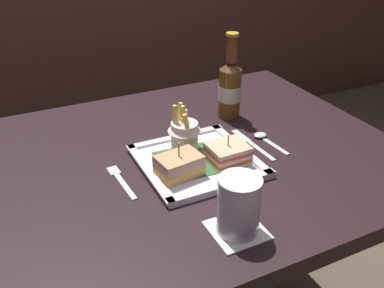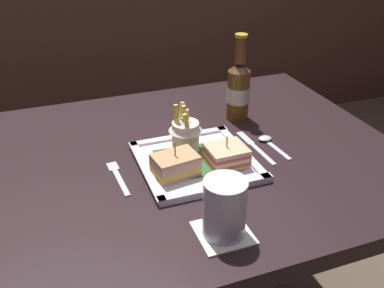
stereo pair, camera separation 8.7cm
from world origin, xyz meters
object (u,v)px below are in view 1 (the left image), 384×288
at_px(sandwich_half_left, 179,166).
at_px(water_glass, 238,209).
at_px(fries_cup, 184,131).
at_px(knife, 251,143).
at_px(sandwich_half_right, 228,154).
at_px(spoon, 264,138).
at_px(fork, 121,180).
at_px(beer_bottle, 230,87).
at_px(dining_table, 188,188).
at_px(square_plate, 196,162).

xyz_separation_m(sandwich_half_left, water_glass, (0.02, -0.21, 0.02)).
bearing_deg(fries_cup, knife, -10.00).
xyz_separation_m(sandwich_half_right, spoon, (0.15, 0.07, -0.03)).
bearing_deg(knife, fork, -177.44).
relative_size(sandwich_half_right, beer_bottle, 0.37).
height_order(sandwich_half_right, beer_bottle, beer_bottle).
xyz_separation_m(sandwich_half_left, knife, (0.23, 0.07, -0.03)).
bearing_deg(beer_bottle, sandwich_half_left, -138.63).
relative_size(water_glass, knife, 0.64).
relative_size(sandwich_half_left, fork, 0.73).
distance_m(dining_table, sandwich_half_left, 0.18).
distance_m(sandwich_half_left, spoon, 0.28).
bearing_deg(fries_cup, water_glass, -95.96).
height_order(sandwich_half_left, knife, sandwich_half_left).
bearing_deg(spoon, sandwich_half_left, -166.00).
xyz_separation_m(sandwich_half_right, fork, (-0.25, 0.05, -0.03)).
bearing_deg(water_glass, beer_bottle, 61.62).
bearing_deg(water_glass, spoon, 47.96).
xyz_separation_m(fries_cup, spoon, (0.22, -0.03, -0.06)).
bearing_deg(dining_table, knife, -9.55).
distance_m(sandwich_half_right, water_glass, 0.23).
bearing_deg(fork, beer_bottle, 25.30).
height_order(sandwich_half_left, fork, sandwich_half_left).
height_order(square_plate, spoon, square_plate).
bearing_deg(square_plate, knife, 9.05).
xyz_separation_m(beer_bottle, spoon, (0.01, -0.16, -0.08)).
bearing_deg(dining_table, beer_bottle, 34.96).
bearing_deg(water_glass, square_plate, 81.45).
relative_size(sandwich_half_left, fries_cup, 0.88).
bearing_deg(fork, square_plate, -3.50).
xyz_separation_m(sandwich_half_right, knife, (0.11, 0.07, -0.03)).
height_order(sandwich_half_left, spoon, sandwich_half_left).
height_order(dining_table, sandwich_half_left, sandwich_half_left).
bearing_deg(fries_cup, dining_table, -18.21).
bearing_deg(sandwich_half_right, sandwich_half_left, 180.00).
bearing_deg(knife, sandwich_half_left, -164.25).
bearing_deg(fork, water_glass, -60.41).
bearing_deg(fork, spoon, 2.75).
distance_m(fork, knife, 0.35).
relative_size(sandwich_half_left, water_glass, 0.92).
height_order(dining_table, fork, fork).
distance_m(sandwich_half_left, beer_bottle, 0.35).
bearing_deg(beer_bottle, sandwich_half_right, -120.92).
bearing_deg(knife, spoon, 4.29).
relative_size(fries_cup, spoon, 0.98).
bearing_deg(square_plate, spoon, 8.09).
height_order(beer_bottle, water_glass, beer_bottle).
bearing_deg(sandwich_half_left, fork, 157.86).
height_order(dining_table, spoon, spoon).
xyz_separation_m(dining_table, square_plate, (-0.00, -0.05, 0.11)).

